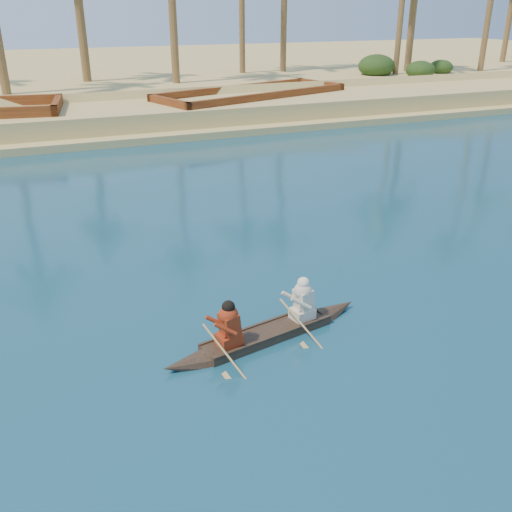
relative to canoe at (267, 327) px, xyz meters
name	(u,v)px	position (x,y,z in m)	size (l,w,h in m)	color
canoe	(267,327)	(0.00, 0.00, 0.00)	(4.71, 1.56, 1.29)	#3B2F20
barge_right	(252,106)	(9.04, 23.26, 0.45)	(12.58, 7.46, 1.99)	brown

